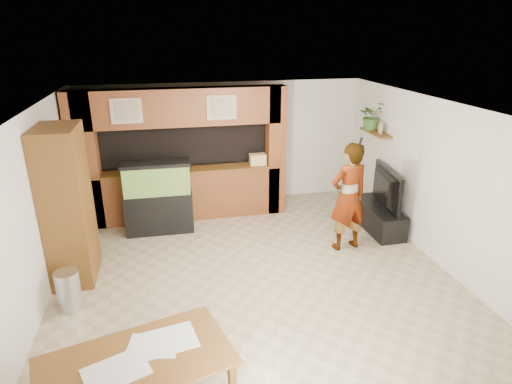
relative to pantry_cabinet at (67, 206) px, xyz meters
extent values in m
plane|color=tan|center=(2.70, -0.62, -1.18)|extent=(6.50, 6.50, 0.00)
plane|color=white|center=(2.70, -0.62, 1.42)|extent=(6.50, 6.50, 0.00)
plane|color=beige|center=(2.70, 2.63, 0.12)|extent=(6.00, 0.00, 6.00)
plane|color=beige|center=(-0.30, -0.62, 0.12)|extent=(0.00, 6.50, 6.50)
plane|color=beige|center=(5.70, -0.62, 0.12)|extent=(0.00, 6.50, 6.50)
cube|color=brown|center=(1.80, 1.83, -0.68)|extent=(3.80, 0.35, 1.00)
cube|color=brown|center=(1.80, 1.83, -0.16)|extent=(3.80, 0.43, 0.04)
cube|color=brown|center=(1.80, 1.83, 1.07)|extent=(3.80, 0.35, 0.70)
cube|color=brown|center=(0.00, 1.83, 0.12)|extent=(0.50, 0.35, 2.60)
cube|color=brown|center=(3.65, 1.83, 0.12)|extent=(0.35, 0.35, 2.60)
cube|color=black|center=(1.80, 2.38, 0.27)|extent=(4.20, 0.45, 0.85)
cube|color=tan|center=(0.85, 1.63, 1.07)|extent=(0.55, 0.03, 0.45)
cube|color=tan|center=(0.85, 1.61, 1.07)|extent=(0.43, 0.01, 0.35)
cube|color=tan|center=(2.55, 1.63, 1.07)|extent=(0.55, 0.03, 0.45)
cube|color=tan|center=(2.55, 1.61, 1.07)|extent=(0.43, 0.01, 0.35)
cylinder|color=black|center=(-0.27, 0.38, 0.72)|extent=(0.04, 0.25, 0.25)
cylinder|color=white|center=(-0.24, 0.38, 0.72)|extent=(0.01, 0.21, 0.21)
cube|color=brown|center=(5.55, 1.33, 0.52)|extent=(0.25, 0.90, 0.04)
cube|color=brown|center=(0.00, 0.00, 0.00)|extent=(0.59, 0.96, 2.35)
cylinder|color=#B2B2B7|center=(0.05, -0.90, -0.89)|extent=(0.32, 0.32, 0.58)
cube|color=black|center=(1.28, 1.33, -0.79)|extent=(1.24, 0.46, 0.77)
cube|color=#398133|center=(1.28, 1.33, -0.14)|extent=(1.18, 0.43, 0.54)
cube|color=black|center=(1.28, 1.33, 0.16)|extent=(1.24, 0.46, 0.06)
cube|color=black|center=(5.35, 0.55, -0.94)|extent=(0.51, 1.40, 0.47)
imported|color=black|center=(5.35, 0.55, -0.34)|extent=(0.35, 1.30, 0.74)
cube|color=tan|center=(5.55, 1.16, 0.65)|extent=(0.06, 0.17, 0.22)
imported|color=#366026|center=(5.52, 1.50, 0.83)|extent=(0.63, 0.59, 0.56)
imported|color=#8B6D4C|center=(4.44, -0.04, -0.23)|extent=(0.77, 0.58, 1.90)
cylinder|color=black|center=(4.49, -0.20, 0.77)|extent=(0.04, 0.10, 0.16)
cube|color=silver|center=(1.35, -2.63, -0.53)|extent=(0.66, 0.53, 0.01)
cube|color=silver|center=(0.87, -2.96, -0.53)|extent=(0.68, 0.60, 0.01)
cube|color=silver|center=(1.21, -2.68, -0.53)|extent=(0.56, 0.46, 0.01)
cube|color=tan|center=(3.28, 1.83, -0.03)|extent=(0.32, 0.22, 0.21)
camera|label=1|loc=(1.48, -6.26, 2.43)|focal=30.00mm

